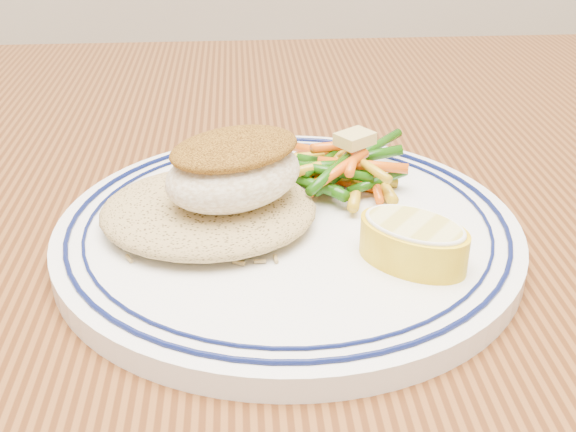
% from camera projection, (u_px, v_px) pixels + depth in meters
% --- Properties ---
extents(dining_table, '(1.50, 0.90, 0.75)m').
position_uv_depth(dining_table, '(227.00, 327.00, 0.54)').
color(dining_table, '#49240E').
rests_on(dining_table, ground).
extents(plate, '(0.29, 0.29, 0.02)m').
position_uv_depth(plate, '(288.00, 231.00, 0.45)').
color(plate, white).
rests_on(plate, dining_table).
extents(rice_pilaf, '(0.13, 0.12, 0.03)m').
position_uv_depth(rice_pilaf, '(208.00, 206.00, 0.44)').
color(rice_pilaf, '#A38851').
rests_on(rice_pilaf, plate).
extents(fish_fillet, '(0.11, 0.10, 0.04)m').
position_uv_depth(fish_fillet, '(234.00, 168.00, 0.42)').
color(fish_fillet, beige).
rests_on(fish_fillet, rice_pilaf).
extents(vegetable_pile, '(0.10, 0.10, 0.03)m').
position_uv_depth(vegetable_pile, '(339.00, 169.00, 0.49)').
color(vegetable_pile, '#E2560B').
rests_on(vegetable_pile, plate).
extents(butter_pat, '(0.03, 0.03, 0.01)m').
position_uv_depth(butter_pat, '(355.00, 139.00, 0.48)').
color(butter_pat, '#D3BC67').
rests_on(butter_pat, vegetable_pile).
extents(lemon_wedge, '(0.08, 0.08, 0.03)m').
position_uv_depth(lemon_wedge, '(413.00, 240.00, 0.40)').
color(lemon_wedge, yellow).
rests_on(lemon_wedge, plate).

